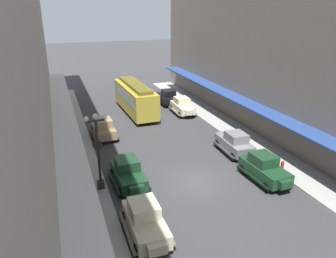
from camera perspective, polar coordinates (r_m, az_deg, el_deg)
ground_plane at (r=22.75m, az=5.16°, el=-9.31°), size 200.00×200.00×0.00m
sidewalk_left at (r=21.08m, az=-14.18°, el=-12.33°), size 3.00×60.00×0.15m
sidewalk_right at (r=26.45m, az=20.19°, el=-5.90°), size 3.00×60.00×0.15m
parked_car_0 at (r=22.11m, az=-7.07°, el=-7.54°), size 2.21×4.29×1.84m
parked_car_1 at (r=17.57m, az=-4.05°, el=-15.65°), size 2.17×4.27×1.84m
parked_car_2 at (r=23.48m, az=16.64°, el=-6.54°), size 2.28×4.31×1.84m
parked_car_3 at (r=27.11m, az=11.66°, el=-2.32°), size 2.25×4.30×1.84m
parked_car_4 at (r=30.34m, az=-11.31°, el=0.23°), size 2.24×4.30×1.84m
parked_car_5 at (r=36.55m, az=2.55°, el=4.14°), size 2.20×4.28×1.84m
parked_car_6 at (r=40.23m, az=0.01°, el=5.71°), size 2.28×4.31×1.84m
streetcar at (r=36.66m, az=-5.82°, el=5.66°), size 2.79×9.67×3.46m
lamp_post_with_clock at (r=20.89m, az=-12.25°, el=-3.40°), size 1.42×0.44×5.16m
fire_hydrant at (r=24.98m, az=19.49°, el=-6.17°), size 0.24×0.24×0.82m
pedestrian_0 at (r=17.89m, az=-14.77°, el=-15.36°), size 0.36×0.28×1.67m
pedestrian_1 at (r=20.70m, az=-15.48°, el=-10.08°), size 0.36×0.28×1.67m
pedestrian_2 at (r=30.57m, az=-16.75°, el=0.02°), size 0.36×0.28×1.67m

